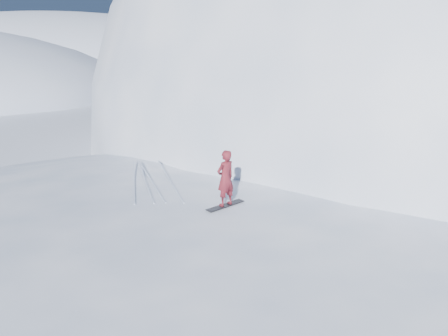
% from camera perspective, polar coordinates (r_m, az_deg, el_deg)
% --- Properties ---
extents(ground, '(400.00, 400.00, 0.00)m').
position_cam_1_polar(ground, '(13.86, -10.12, -17.51)').
color(ground, white).
rests_on(ground, ground).
extents(near_ridge, '(36.00, 28.00, 4.80)m').
position_cam_1_polar(near_ridge, '(16.34, -5.29, -11.69)').
color(near_ridge, white).
rests_on(near_ridge, ground).
extents(summit_peak, '(60.00, 56.00, 56.00)m').
position_cam_1_polar(summit_peak, '(43.23, 25.17, 4.61)').
color(summit_peak, white).
rests_on(summit_peak, ground).
extents(peak_shoulder, '(28.00, 24.00, 18.00)m').
position_cam_1_polar(peak_shoulder, '(33.37, 11.50, 2.77)').
color(peak_shoulder, white).
rests_on(peak_shoulder, ground).
extents(far_ridge_c, '(140.00, 90.00, 36.00)m').
position_cam_1_polar(far_ridge_c, '(128.61, -22.35, 11.79)').
color(far_ridge_c, white).
rests_on(far_ridge_c, ground).
extents(wind_bumps, '(16.00, 14.40, 1.00)m').
position_cam_1_polar(wind_bumps, '(15.72, -11.25, -13.17)').
color(wind_bumps, white).
rests_on(wind_bumps, ground).
extents(snowboard, '(1.43, 1.23, 0.03)m').
position_cam_1_polar(snowboard, '(14.20, 0.21, -5.35)').
color(snowboard, black).
rests_on(snowboard, near_ridge).
extents(snowboarder, '(0.87, 0.83, 2.00)m').
position_cam_1_polar(snowboarder, '(13.85, 0.21, -1.46)').
color(snowboarder, maroon).
rests_on(snowboarder, snowboard).
extents(board_tracks, '(2.82, 5.93, 0.04)m').
position_cam_1_polar(board_tracks, '(17.39, -10.57, -1.48)').
color(board_tracks, silver).
rests_on(board_tracks, ground).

